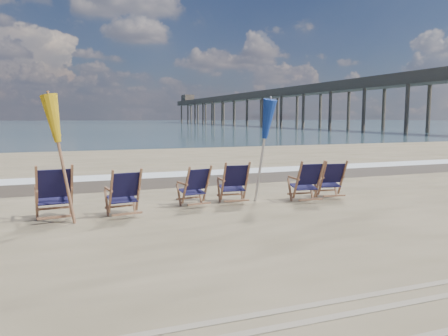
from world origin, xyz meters
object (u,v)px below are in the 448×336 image
at_px(umbrella_blue, 262,123).
at_px(fishing_pier, 275,103).
at_px(beach_chair_2, 207,185).
at_px(beach_chair_3, 247,182).
at_px(beach_chair_0, 72,192).
at_px(umbrella_yellow, 61,124).
at_px(beach_chair_1, 139,192).
at_px(beach_chair_4, 320,181).
at_px(beach_chair_5, 343,179).

relative_size(umbrella_blue, fishing_pier, 0.02).
height_order(beach_chair_2, beach_chair_3, beach_chair_3).
xyz_separation_m(beach_chair_0, umbrella_blue, (4.03, 0.30, 1.23)).
relative_size(beach_chair_3, umbrella_yellow, 0.41).
height_order(beach_chair_0, beach_chair_1, beach_chair_0).
bearing_deg(beach_chair_3, beach_chair_2, 1.36).
height_order(beach_chair_4, beach_chair_5, beach_chair_4).
relative_size(beach_chair_5, fishing_pier, 0.01).
bearing_deg(beach_chair_4, beach_chair_5, -161.88).
distance_m(beach_chair_5, umbrella_blue, 2.38).
bearing_deg(beach_chair_2, umbrella_blue, 168.54).
distance_m(beach_chair_0, beach_chair_4, 5.25).
bearing_deg(beach_chair_3, beach_chair_4, 169.32).
xyz_separation_m(beach_chair_5, umbrella_blue, (-1.97, 0.26, 1.31)).
height_order(beach_chair_1, beach_chair_5, beach_chair_1).
bearing_deg(beach_chair_0, umbrella_yellow, 46.86).
xyz_separation_m(beach_chair_4, fishing_pier, (35.62, 71.56, 4.17)).
xyz_separation_m(beach_chair_2, fishing_pier, (38.11, 71.07, 4.20)).
xyz_separation_m(beach_chair_3, beach_chair_5, (2.35, -0.24, -0.02)).
bearing_deg(beach_chair_0, beach_chair_4, 173.41).
xyz_separation_m(beach_chair_0, beach_chair_2, (2.75, 0.33, -0.08)).
distance_m(beach_chair_0, beach_chair_3, 3.66).
height_order(beach_chair_1, beach_chair_3, beach_chair_1).
relative_size(beach_chair_2, umbrella_blue, 0.39).
bearing_deg(beach_chair_4, beach_chair_2, -7.45).
relative_size(beach_chair_1, beach_chair_2, 1.06).
relative_size(beach_chair_0, beach_chair_4, 1.10).
height_order(beach_chair_5, umbrella_blue, umbrella_blue).
relative_size(beach_chair_1, beach_chair_4, 0.99).
height_order(beach_chair_0, beach_chair_3, beach_chair_0).
height_order(beach_chair_0, umbrella_yellow, umbrella_yellow).
height_order(beach_chair_1, fishing_pier, fishing_pier).
distance_m(beach_chair_2, umbrella_blue, 1.83).
xyz_separation_m(beach_chair_3, umbrella_blue, (0.38, 0.02, 1.29)).
height_order(beach_chair_2, umbrella_yellow, umbrella_yellow).
xyz_separation_m(beach_chair_1, beach_chair_5, (4.79, 0.17, -0.02)).
bearing_deg(beach_chair_4, beach_chair_0, 1.94).
bearing_deg(beach_chair_5, beach_chair_0, 7.90).
distance_m(umbrella_blue, fishing_pier, 80.13).
bearing_deg(beach_chair_1, umbrella_yellow, -5.32).
xyz_separation_m(beach_chair_0, fishing_pier, (40.86, 71.40, 4.12)).
bearing_deg(fishing_pier, umbrella_blue, -117.39).
bearing_deg(beach_chair_1, beach_chair_5, 174.56).
bearing_deg(beach_chair_1, beach_chair_3, -177.95).
relative_size(beach_chair_3, beach_chair_4, 0.99).
height_order(beach_chair_5, umbrella_yellow, umbrella_yellow).
height_order(beach_chair_4, fishing_pier, fishing_pier).
bearing_deg(beach_chair_5, beach_chair_2, 2.37).
relative_size(beach_chair_2, umbrella_yellow, 0.39).
distance_m(beach_chair_4, beach_chair_5, 0.78).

